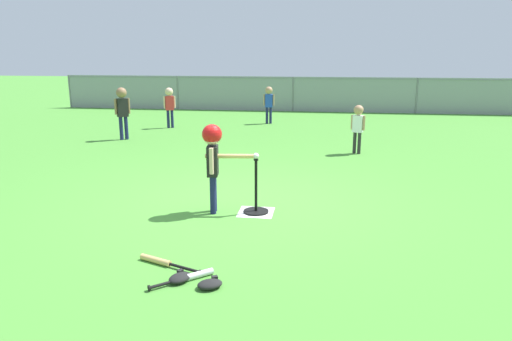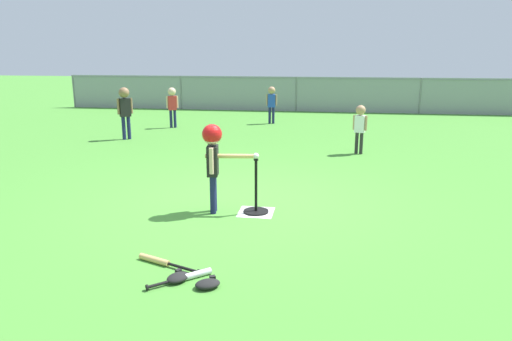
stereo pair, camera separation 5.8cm
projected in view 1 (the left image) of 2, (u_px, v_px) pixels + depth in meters
name	position (u px, v px, depth m)	size (l,w,h in m)	color
ground_plane	(244.00, 201.00, 6.48)	(60.00, 60.00, 0.00)	#478C33
home_plate	(256.00, 212.00, 6.05)	(0.44, 0.44, 0.01)	white
batting_tee	(256.00, 204.00, 6.02)	(0.32, 0.32, 0.70)	black
baseball_on_tee	(256.00, 156.00, 5.87)	(0.07, 0.07, 0.07)	white
batter_child	(213.00, 150.00, 5.86)	(0.63, 0.32, 1.13)	#191E4C
fielder_deep_right	(122.00, 106.00, 10.79)	(0.29, 0.26, 1.19)	#191E4C
fielder_deep_left	(269.00, 100.00, 13.22)	(0.30, 0.20, 1.03)	#191E4C
fielder_near_left	(358.00, 123.00, 9.34)	(0.27, 0.19, 0.97)	#262626
fielder_deep_center	(169.00, 102.00, 12.48)	(0.29, 0.21, 1.06)	#191E4C
spare_bat_silver	(191.00, 277.00, 4.26)	(0.50, 0.44, 0.06)	silver
spare_bat_wood	(162.00, 262.00, 4.56)	(0.68, 0.31, 0.06)	#DBB266
glove_by_plate	(210.00, 284.00, 4.12)	(0.27, 0.25, 0.07)	black
glove_near_bats	(180.00, 278.00, 4.23)	(0.25, 0.27, 0.07)	black
outfield_fence	(293.00, 93.00, 15.92)	(16.06, 0.06, 1.15)	slate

